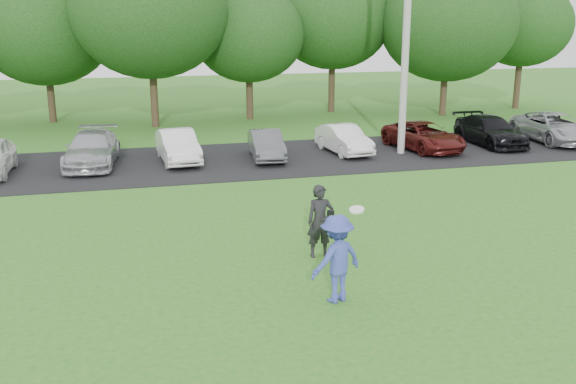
# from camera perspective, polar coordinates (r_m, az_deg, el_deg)

# --- Properties ---
(ground) EXTENTS (100.00, 100.00, 0.00)m
(ground) POSITION_cam_1_polar(r_m,az_deg,el_deg) (12.05, 4.28, -10.25)
(ground) COLOR #297120
(ground) RESTS_ON ground
(parking_lot) EXTENTS (32.00, 6.50, 0.03)m
(parking_lot) POSITION_cam_1_polar(r_m,az_deg,el_deg) (24.10, -5.72, 2.79)
(parking_lot) COLOR black
(parking_lot) RESTS_ON ground
(utility_pole) EXTENTS (0.28, 0.28, 10.79)m
(utility_pole) POSITION_cam_1_polar(r_m,az_deg,el_deg) (25.14, 10.56, 15.49)
(utility_pole) COLOR #A8A8A2
(utility_pole) RESTS_ON ground
(frisbee_player) EXTENTS (1.24, 0.97, 1.92)m
(frisbee_player) POSITION_cam_1_polar(r_m,az_deg,el_deg) (12.02, 4.36, -5.93)
(frisbee_player) COLOR #3D4AAD
(frisbee_player) RESTS_ON ground
(camera_bystander) EXTENTS (0.62, 0.44, 1.64)m
(camera_bystander) POSITION_cam_1_polar(r_m,az_deg,el_deg) (14.22, 2.89, -2.61)
(camera_bystander) COLOR black
(camera_bystander) RESTS_ON ground
(parked_cars) EXTENTS (30.74, 4.64, 1.23)m
(parked_cars) POSITION_cam_1_polar(r_m,az_deg,el_deg) (24.29, -3.55, 4.36)
(parked_cars) COLOR white
(parked_cars) RESTS_ON parking_lot
(tree_row) EXTENTS (42.39, 9.85, 8.64)m
(tree_row) POSITION_cam_1_polar(r_m,az_deg,el_deg) (33.42, -6.04, 14.69)
(tree_row) COLOR #38281C
(tree_row) RESTS_ON ground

